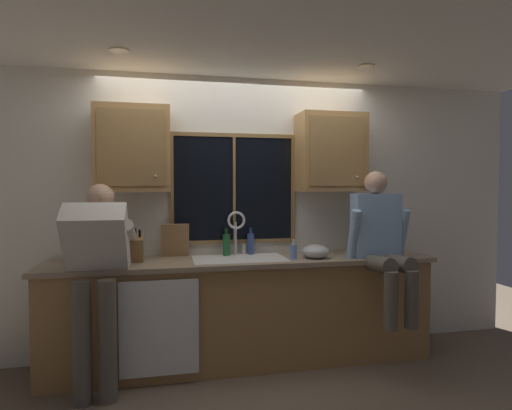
{
  "coord_description": "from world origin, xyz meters",
  "views": [
    {
      "loc": [
        -0.65,
        -3.88,
        1.54
      ],
      "look_at": [
        0.11,
        -0.3,
        1.38
      ],
      "focal_mm": 29.61,
      "sensor_mm": 36.0,
      "label": 1
    }
  ],
  "objects_px": {
    "person_standing": "(97,265)",
    "knife_block": "(136,249)",
    "cutting_board": "(175,240)",
    "soap_dispenser": "(293,251)",
    "bottle_green_glass": "(226,244)",
    "person_sitting_on_counter": "(381,238)",
    "bottle_tall_clear": "(251,243)",
    "mixing_bowl": "(316,252)"
  },
  "relations": [
    {
      "from": "person_standing",
      "to": "knife_block",
      "type": "xyz_separation_m",
      "value": [
        0.26,
        0.33,
        0.07
      ]
    },
    {
      "from": "cutting_board",
      "to": "person_standing",
      "type": "bearing_deg",
      "value": -137.2
    },
    {
      "from": "knife_block",
      "to": "bottle_green_glass",
      "type": "xyz_separation_m",
      "value": [
        0.78,
        0.16,
        -0.0
      ]
    },
    {
      "from": "cutting_board",
      "to": "soap_dispenser",
      "type": "xyz_separation_m",
      "value": [
        0.99,
        -0.34,
        -0.08
      ]
    },
    {
      "from": "person_standing",
      "to": "knife_block",
      "type": "height_order",
      "value": "person_standing"
    },
    {
      "from": "bottle_green_glass",
      "to": "bottle_tall_clear",
      "type": "bearing_deg",
      "value": 8.2
    },
    {
      "from": "bottle_green_glass",
      "to": "mixing_bowl",
      "type": "bearing_deg",
      "value": -20.36
    },
    {
      "from": "soap_dispenser",
      "to": "bottle_green_glass",
      "type": "height_order",
      "value": "bottle_green_glass"
    },
    {
      "from": "mixing_bowl",
      "to": "bottle_tall_clear",
      "type": "bearing_deg",
      "value": 149.03
    },
    {
      "from": "cutting_board",
      "to": "bottle_tall_clear",
      "type": "relative_size",
      "value": 1.2
    },
    {
      "from": "knife_block",
      "to": "cutting_board",
      "type": "xyz_separation_m",
      "value": [
        0.32,
        0.21,
        0.04
      ]
    },
    {
      "from": "person_sitting_on_counter",
      "to": "soap_dispenser",
      "type": "xyz_separation_m",
      "value": [
        -0.74,
        0.15,
        -0.12
      ]
    },
    {
      "from": "cutting_board",
      "to": "mixing_bowl",
      "type": "relative_size",
      "value": 1.24
    },
    {
      "from": "bottle_green_glass",
      "to": "bottle_tall_clear",
      "type": "relative_size",
      "value": 1.01
    },
    {
      "from": "knife_block",
      "to": "soap_dispenser",
      "type": "relative_size",
      "value": 1.86
    },
    {
      "from": "person_sitting_on_counter",
      "to": "mixing_bowl",
      "type": "distance_m",
      "value": 0.57
    },
    {
      "from": "soap_dispenser",
      "to": "person_sitting_on_counter",
      "type": "bearing_deg",
      "value": -11.14
    },
    {
      "from": "knife_block",
      "to": "bottle_green_glass",
      "type": "relative_size",
      "value": 1.27
    },
    {
      "from": "soap_dispenser",
      "to": "bottle_tall_clear",
      "type": "bearing_deg",
      "value": 132.91
    },
    {
      "from": "person_sitting_on_counter",
      "to": "soap_dispenser",
      "type": "distance_m",
      "value": 0.76
    },
    {
      "from": "bottle_green_glass",
      "to": "person_sitting_on_counter",
      "type": "bearing_deg",
      "value": -19.21
    },
    {
      "from": "person_sitting_on_counter",
      "to": "cutting_board",
      "type": "bearing_deg",
      "value": 164.24
    },
    {
      "from": "bottle_tall_clear",
      "to": "soap_dispenser",
      "type": "bearing_deg",
      "value": -47.09
    },
    {
      "from": "person_standing",
      "to": "bottle_tall_clear",
      "type": "bearing_deg",
      "value": 22.59
    },
    {
      "from": "person_standing",
      "to": "person_sitting_on_counter",
      "type": "distance_m",
      "value": 2.32
    },
    {
      "from": "mixing_bowl",
      "to": "soap_dispenser",
      "type": "xyz_separation_m",
      "value": [
        -0.21,
        -0.02,
        0.01
      ]
    },
    {
      "from": "cutting_board",
      "to": "soap_dispenser",
      "type": "height_order",
      "value": "cutting_board"
    },
    {
      "from": "person_sitting_on_counter",
      "to": "bottle_green_glass",
      "type": "relative_size",
      "value": 4.98
    },
    {
      "from": "knife_block",
      "to": "bottle_tall_clear",
      "type": "relative_size",
      "value": 1.29
    },
    {
      "from": "person_sitting_on_counter",
      "to": "bottle_tall_clear",
      "type": "bearing_deg",
      "value": 155.46
    },
    {
      "from": "person_standing",
      "to": "bottle_green_glass",
      "type": "distance_m",
      "value": 1.15
    },
    {
      "from": "person_standing",
      "to": "soap_dispenser",
      "type": "bearing_deg",
      "value": 6.96
    },
    {
      "from": "soap_dispenser",
      "to": "cutting_board",
      "type": "bearing_deg",
      "value": 160.93
    },
    {
      "from": "person_sitting_on_counter",
      "to": "bottle_tall_clear",
      "type": "xyz_separation_m",
      "value": [
        -1.05,
        0.48,
        -0.08
      ]
    },
    {
      "from": "person_sitting_on_counter",
      "to": "knife_block",
      "type": "relative_size",
      "value": 3.92
    },
    {
      "from": "person_standing",
      "to": "soap_dispenser",
      "type": "xyz_separation_m",
      "value": [
        1.57,
        0.19,
        0.02
      ]
    },
    {
      "from": "knife_block",
      "to": "person_standing",
      "type": "bearing_deg",
      "value": -127.73
    },
    {
      "from": "bottle_tall_clear",
      "to": "mixing_bowl",
      "type": "bearing_deg",
      "value": -30.97
    },
    {
      "from": "knife_block",
      "to": "cutting_board",
      "type": "bearing_deg",
      "value": 32.45
    },
    {
      "from": "person_standing",
      "to": "person_sitting_on_counter",
      "type": "bearing_deg",
      "value": 1.15
    },
    {
      "from": "knife_block",
      "to": "cutting_board",
      "type": "height_order",
      "value": "knife_block"
    },
    {
      "from": "bottle_green_glass",
      "to": "person_standing",
      "type": "bearing_deg",
      "value": -154.51
    }
  ]
}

